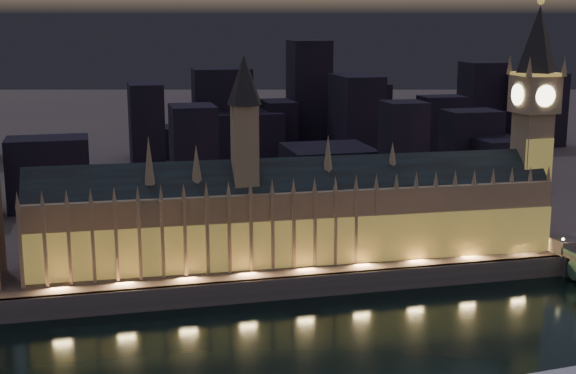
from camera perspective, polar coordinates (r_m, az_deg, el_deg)
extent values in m
plane|color=black|center=(254.07, 1.90, -11.04)|extent=(2000.00, 2000.00, 0.00)
cube|color=#513A43|center=(753.48, -8.88, 4.71)|extent=(2000.00, 960.00, 8.00)
cube|color=#4B4745|center=(289.59, -0.30, -7.21)|extent=(2000.00, 2.50, 8.00)
cube|color=#8A8258|center=(306.18, 0.66, -2.61)|extent=(200.56, 26.66, 28.00)
cube|color=#AB933F|center=(297.96, 1.15, -4.03)|extent=(200.00, 0.50, 18.00)
cube|color=black|center=(302.28, 0.66, 0.51)|extent=(200.43, 22.93, 16.26)
cube|color=#8A8258|center=(295.61, -3.09, 2.79)|extent=(9.00, 9.00, 32.00)
cone|color=black|center=(292.58, -3.15, 7.62)|extent=(13.00, 13.00, 18.00)
cube|color=#8A8258|center=(288.02, -18.48, -4.21)|extent=(1.20, 1.20, 28.00)
cone|color=#8A8258|center=(284.46, -18.71, -0.89)|extent=(2.00, 2.00, 6.00)
cube|color=#8A8258|center=(287.41, -16.89, -4.14)|extent=(1.20, 1.20, 28.00)
cone|color=#8A8258|center=(283.84, -17.10, -0.81)|extent=(2.00, 2.00, 6.00)
cube|color=#8A8258|center=(287.02, -15.30, -4.07)|extent=(1.20, 1.20, 28.00)
cone|color=#8A8258|center=(283.45, -15.49, -0.73)|extent=(2.00, 2.00, 6.00)
cube|color=#8A8258|center=(286.86, -13.70, -3.99)|extent=(1.20, 1.20, 28.00)
cone|color=#8A8258|center=(283.28, -13.87, -0.65)|extent=(2.00, 2.00, 6.00)
cube|color=#8A8258|center=(286.92, -12.10, -3.91)|extent=(1.20, 1.20, 28.00)
cone|color=#8A8258|center=(283.34, -12.26, -0.57)|extent=(2.00, 2.00, 6.00)
cube|color=#8A8258|center=(287.20, -10.50, -3.82)|extent=(1.20, 1.20, 28.00)
cone|color=#8A8258|center=(283.63, -10.64, -0.48)|extent=(2.00, 2.00, 6.00)
cube|color=#8A8258|center=(287.71, -8.91, -3.73)|extent=(1.20, 1.20, 28.00)
cone|color=#8A8258|center=(284.14, -9.03, -0.40)|extent=(2.00, 2.00, 6.00)
cube|color=#8A8258|center=(288.43, -7.32, -3.64)|extent=(1.20, 1.20, 28.00)
cone|color=#8A8258|center=(284.88, -7.43, -0.32)|extent=(2.00, 2.00, 6.00)
cube|color=#8A8258|center=(289.38, -5.75, -3.55)|extent=(1.20, 1.20, 28.00)
cone|color=#8A8258|center=(285.83, -5.84, -0.24)|extent=(2.00, 2.00, 6.00)
cube|color=#8A8258|center=(290.54, -4.18, -3.46)|extent=(1.20, 1.20, 28.00)
cone|color=#8A8258|center=(287.01, -4.26, -0.16)|extent=(2.00, 2.00, 6.00)
cube|color=#8A8258|center=(291.92, -2.63, -3.36)|extent=(1.20, 1.20, 28.00)
cone|color=#8A8258|center=(288.40, -2.69, -0.08)|extent=(2.00, 2.00, 6.00)
cube|color=#8A8258|center=(293.51, -1.10, -3.26)|extent=(1.20, 1.20, 28.00)
cone|color=#8A8258|center=(290.01, -1.14, 0.01)|extent=(2.00, 2.00, 6.00)
cube|color=#8A8258|center=(295.30, 0.42, -3.17)|extent=(1.20, 1.20, 28.00)
cone|color=#8A8258|center=(291.83, 0.39, 0.08)|extent=(2.00, 2.00, 6.00)
cube|color=#8A8258|center=(297.30, 1.91, -3.07)|extent=(1.20, 1.20, 28.00)
cone|color=#8A8258|center=(293.86, 1.91, 0.16)|extent=(2.00, 2.00, 6.00)
cube|color=#8A8258|center=(299.51, 3.39, -2.97)|extent=(1.20, 1.20, 28.00)
cone|color=#8A8258|center=(296.08, 3.40, 0.24)|extent=(2.00, 2.00, 6.00)
cube|color=#8A8258|center=(301.90, 4.84, -2.87)|extent=(1.20, 1.20, 28.00)
cone|color=#8A8258|center=(298.51, 4.86, 0.31)|extent=(2.00, 2.00, 6.00)
cube|color=#8A8258|center=(304.49, 6.27, -2.77)|extent=(1.20, 1.20, 28.00)
cone|color=#8A8258|center=(301.13, 6.31, 0.39)|extent=(2.00, 2.00, 6.00)
cube|color=#8A8258|center=(307.27, 7.67, -2.67)|extent=(1.20, 1.20, 28.00)
cone|color=#8A8258|center=(303.93, 7.72, 0.46)|extent=(2.00, 2.00, 6.00)
cube|color=#8A8258|center=(310.23, 9.05, -2.57)|extent=(1.20, 1.20, 28.00)
cone|color=#8A8258|center=(306.92, 9.11, 0.53)|extent=(2.00, 2.00, 6.00)
cube|color=#8A8258|center=(313.36, 10.40, -2.47)|extent=(1.20, 1.20, 28.00)
cone|color=#8A8258|center=(310.09, 10.48, 0.60)|extent=(2.00, 2.00, 6.00)
cube|color=#8A8258|center=(316.66, 11.72, -2.37)|extent=(1.20, 1.20, 28.00)
cone|color=#8A8258|center=(313.43, 11.81, 0.67)|extent=(2.00, 2.00, 6.00)
cube|color=#8A8258|center=(320.13, 13.02, -2.27)|extent=(1.20, 1.20, 28.00)
cone|color=#8A8258|center=(316.93, 13.12, 0.73)|extent=(2.00, 2.00, 6.00)
cube|color=#8A8258|center=(323.77, 14.28, -2.17)|extent=(1.20, 1.20, 28.00)
cone|color=#8A8258|center=(320.60, 14.39, 0.80)|extent=(2.00, 2.00, 6.00)
cube|color=#8A8258|center=(327.55, 15.52, -2.08)|extent=(1.20, 1.20, 28.00)
cone|color=#8A8258|center=(324.43, 15.64, 0.86)|extent=(2.00, 2.00, 6.00)
cube|color=#8A8258|center=(331.49, 16.73, -1.98)|extent=(1.20, 1.20, 28.00)
cone|color=#8A8258|center=(328.40, 16.86, 0.92)|extent=(2.00, 2.00, 6.00)
cube|color=#8A8258|center=(335.57, 17.91, -1.89)|extent=(1.20, 1.20, 28.00)
cone|color=#8A8258|center=(332.52, 18.05, 0.98)|extent=(2.00, 2.00, 6.00)
cone|color=#8A8258|center=(291.75, -9.85, 1.90)|extent=(4.40, 4.40, 18.00)
cone|color=#8A8258|center=(293.71, -6.53, 1.67)|extent=(4.40, 4.40, 14.00)
cone|color=#8A8258|center=(303.77, 2.86, 2.28)|extent=(4.40, 4.40, 16.00)
cone|color=#8A8258|center=(312.48, 7.43, 2.10)|extent=(4.40, 4.40, 12.00)
cube|color=#8A8258|center=(340.47, 16.79, 0.60)|extent=(12.97, 12.97, 53.69)
cube|color=#AB933F|center=(336.25, 17.27, -0.42)|extent=(12.00, 0.50, 44.00)
cube|color=#8A8258|center=(335.59, 17.15, 6.33)|extent=(15.00, 15.00, 14.78)
cube|color=#F2C64C|center=(334.94, 17.23, 7.69)|extent=(15.75, 15.75, 1.20)
cone|color=black|center=(334.27, 17.38, 10.01)|extent=(18.00, 18.00, 26.00)
sphere|color=#F2C64C|center=(334.17, 17.54, 12.49)|extent=(2.80, 2.80, 2.80)
cylinder|color=#FFF2BF|center=(328.99, 17.84, 6.18)|extent=(8.40, 0.50, 8.40)
cylinder|color=#FFF2BF|center=(342.23, 16.48, 6.48)|extent=(8.40, 0.50, 8.40)
cylinder|color=#FFF2BF|center=(331.68, 15.99, 6.34)|extent=(0.50, 8.40, 8.40)
cylinder|color=#FFF2BF|center=(339.62, 18.28, 6.32)|extent=(0.50, 8.40, 8.40)
cone|color=#8A8258|center=(324.46, 16.81, 8.19)|extent=(2.60, 2.60, 8.00)
cone|color=#8A8258|center=(337.45, 15.51, 8.40)|extent=(2.60, 2.60, 8.00)
cone|color=#8A8258|center=(332.31, 19.06, 8.13)|extent=(2.60, 2.60, 8.00)
cone|color=#8A8258|center=(345.00, 17.71, 8.34)|extent=(2.60, 2.60, 8.00)
cube|color=#4B4745|center=(338.27, 19.57, -4.22)|extent=(16.49, 12.00, 9.50)
cylinder|color=black|center=(329.00, 18.95, -3.91)|extent=(0.30, 0.30, 4.40)
sphere|color=#FFD88C|center=(328.40, 18.97, -3.53)|extent=(1.00, 1.00, 1.00)
cube|color=black|center=(380.90, 3.43, -0.18)|extent=(19.03, 19.80, 21.43)
cube|color=black|center=(596.38, 17.01, 5.27)|extent=(42.59, 22.95, 51.72)
cube|color=black|center=(401.34, 8.18, 2.46)|extent=(19.65, 20.18, 50.45)
cube|color=black|center=(530.80, -0.69, 4.19)|extent=(19.44, 30.73, 36.67)
cube|color=black|center=(528.64, -4.68, 5.27)|extent=(37.76, 19.44, 57.66)
cube|color=black|center=(479.65, -10.04, 4.13)|extent=(18.99, 34.57, 53.05)
cube|color=black|center=(390.31, -6.72, 2.17)|extent=(21.11, 25.14, 49.67)
cube|color=black|center=(400.88, -16.64, 0.92)|extent=(38.19, 23.57, 34.81)
cube|color=black|center=(556.90, 9.01, 3.73)|extent=(43.78, 39.06, 23.35)
cube|color=black|center=(519.06, -3.05, 3.68)|extent=(44.53, 36.65, 31.01)
cube|color=black|center=(532.68, -8.88, 3.18)|extent=(40.45, 27.15, 20.23)
cube|color=black|center=(500.49, 4.85, 4.76)|extent=(24.63, 41.01, 55.69)
cube|color=black|center=(424.53, 2.88, 1.28)|extent=(44.15, 42.43, 23.91)
cube|color=black|center=(469.49, 12.86, 2.98)|extent=(30.39, 22.61, 39.02)
cube|color=black|center=(537.80, 10.83, 4.26)|extent=(28.33, 19.81, 39.94)
cube|color=black|center=(457.14, 14.60, 1.80)|extent=(24.83, 31.49, 25.66)
cube|color=black|center=(563.51, 5.95, 5.05)|extent=(19.19, 29.53, 45.62)
cube|color=black|center=(546.66, 1.50, 6.45)|extent=(26.00, 26.00, 75.17)
cube|color=black|center=(594.10, 13.55, 5.80)|extent=(26.00, 26.00, 59.02)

